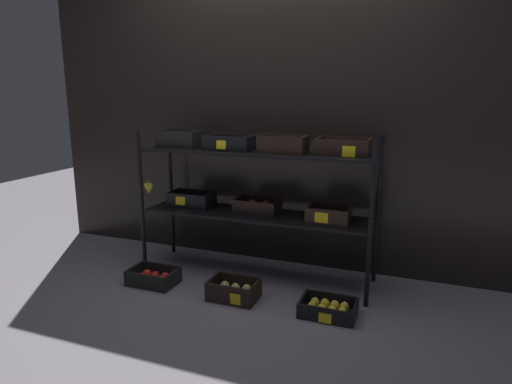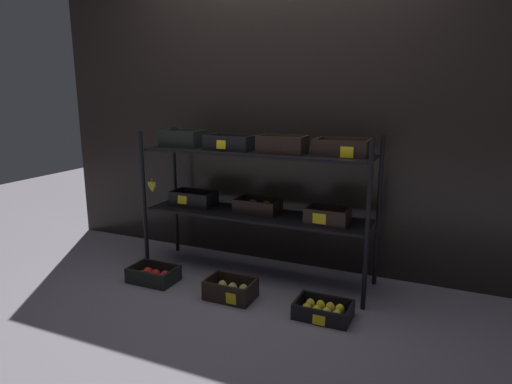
{
  "view_description": "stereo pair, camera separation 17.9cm",
  "coord_description": "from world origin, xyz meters",
  "px_view_note": "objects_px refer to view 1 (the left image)",
  "views": [
    {
      "loc": [
        1.17,
        -3.07,
        1.43
      ],
      "look_at": [
        0.0,
        0.0,
        0.67
      ],
      "focal_mm": 31.33,
      "sensor_mm": 36.0,
      "label": 1
    },
    {
      "loc": [
        1.34,
        -3.0,
        1.43
      ],
      "look_at": [
        0.0,
        0.0,
        0.67
      ],
      "focal_mm": 31.33,
      "sensor_mm": 36.0,
      "label": 2
    }
  ],
  "objects_px": {
    "crate_ground_pear": "(234,291)",
    "crate_ground_lemon": "(328,309)",
    "crate_ground_apple_red": "(153,278)",
    "display_rack": "(257,178)"
  },
  "relations": [
    {
      "from": "crate_ground_pear",
      "to": "crate_ground_lemon",
      "type": "height_order",
      "value": "crate_ground_pear"
    },
    {
      "from": "crate_ground_apple_red",
      "to": "crate_ground_pear",
      "type": "distance_m",
      "value": 0.67
    },
    {
      "from": "crate_ground_apple_red",
      "to": "crate_ground_lemon",
      "type": "xyz_separation_m",
      "value": [
        1.33,
        -0.01,
        -0.0
      ]
    },
    {
      "from": "display_rack",
      "to": "crate_ground_pear",
      "type": "bearing_deg",
      "value": -90.51
    },
    {
      "from": "display_rack",
      "to": "crate_ground_pear",
      "type": "relative_size",
      "value": 5.53
    },
    {
      "from": "crate_ground_apple_red",
      "to": "crate_ground_pear",
      "type": "bearing_deg",
      "value": -1.14
    },
    {
      "from": "crate_ground_pear",
      "to": "crate_ground_lemon",
      "type": "xyz_separation_m",
      "value": [
        0.67,
        0.01,
        -0.01
      ]
    },
    {
      "from": "display_rack",
      "to": "crate_ground_lemon",
      "type": "xyz_separation_m",
      "value": [
        0.66,
        -0.43,
        -0.73
      ]
    },
    {
      "from": "crate_ground_apple_red",
      "to": "display_rack",
      "type": "bearing_deg",
      "value": 32.46
    },
    {
      "from": "crate_ground_pear",
      "to": "crate_ground_lemon",
      "type": "relative_size",
      "value": 0.94
    }
  ]
}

